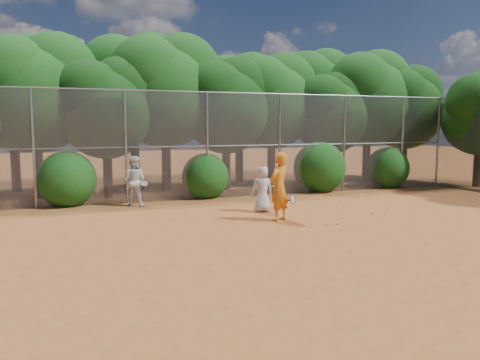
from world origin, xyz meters
name	(u,v)px	position (x,y,z in m)	size (l,w,h in m)	color
ground	(307,229)	(0.00, 0.00, 0.00)	(80.00, 80.00, 0.00)	#A25524
fence_back	(229,144)	(-0.12, 6.00, 2.05)	(20.05, 0.09, 4.03)	gray
tree_1	(36,88)	(-6.94, 8.54, 4.16)	(4.64, 4.03, 6.35)	black
tree_2	(107,104)	(-4.45, 7.83, 3.58)	(3.99, 3.47, 5.47)	black
tree_3	(166,86)	(-1.94, 8.84, 4.40)	(4.89, 4.26, 6.70)	black
tree_4	(227,102)	(0.55, 8.24, 3.76)	(4.19, 3.64, 5.73)	black
tree_5	(273,97)	(3.06, 9.04, 4.05)	(4.51, 3.92, 6.17)	black
tree_6	(331,110)	(5.55, 8.03, 3.47)	(3.86, 3.36, 5.29)	black
tree_7	(369,94)	(8.06, 8.64, 4.28)	(4.77, 4.14, 6.53)	black
tree_8	(406,104)	(10.05, 8.34, 3.82)	(4.25, 3.70, 5.82)	black
tree_9	(13,87)	(-7.94, 10.84, 4.34)	(4.83, 4.20, 6.62)	black
tree_10	(134,84)	(-2.93, 11.05, 4.63)	(5.15, 4.48, 7.06)	black
tree_11	(240,96)	(2.06, 10.64, 4.16)	(4.64, 4.03, 6.35)	black
tree_12	(316,92)	(6.56, 11.24, 4.51)	(5.02, 4.37, 6.88)	black
bush_0	(67,177)	(-6.00, 6.30, 1.00)	(2.00, 2.00, 2.00)	#124611
bush_1	(205,174)	(-1.00, 6.30, 0.90)	(1.80, 1.80, 1.80)	#124611
bush_2	(319,165)	(4.00, 6.30, 1.10)	(2.20, 2.20, 2.20)	#124611
bush_3	(388,166)	(7.50, 6.30, 0.95)	(1.90, 1.90, 1.90)	#124611
player_yellow	(279,187)	(-0.24, 1.29, 1.00)	(0.94, 0.79, 2.00)	orange
player_teen	(262,188)	(-0.14, 2.76, 0.76)	(0.74, 0.49, 1.53)	silver
player_white	(134,181)	(-3.84, 5.40, 0.87)	(1.05, 0.96, 1.74)	white
ball_0	(386,209)	(3.87, 1.68, 0.03)	(0.07, 0.07, 0.07)	#C4DE28
ball_1	(343,207)	(2.66, 2.38, 0.03)	(0.07, 0.07, 0.07)	#C4DE28
ball_2	(327,225)	(0.73, 0.19, 0.03)	(0.07, 0.07, 0.07)	#C4DE28
ball_3	(372,214)	(2.88, 1.08, 0.03)	(0.07, 0.07, 0.07)	#C4DE28
ball_4	(337,224)	(1.05, 0.22, 0.03)	(0.07, 0.07, 0.07)	#C4DE28
ball_5	(358,197)	(4.51, 4.18, 0.03)	(0.07, 0.07, 0.07)	#C4DE28
ball_6	(378,198)	(4.98, 3.58, 0.03)	(0.07, 0.07, 0.07)	#C4DE28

